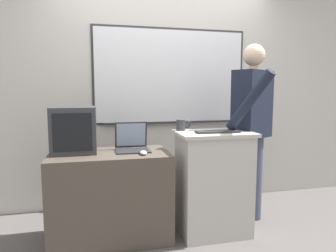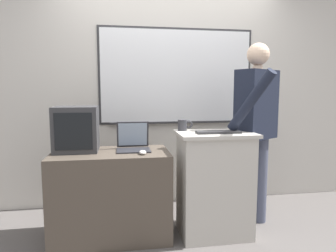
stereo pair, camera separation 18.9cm
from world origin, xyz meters
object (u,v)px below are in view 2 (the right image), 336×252
object	(u,v)px
side_desk	(112,195)
person_presenter	(256,122)
coffee_mug	(183,125)
wireless_keyboard	(218,132)
laptop	(133,141)
computer_mouse_by_laptop	(143,152)
crt_monitor	(76,129)
lectern_podium	(214,184)

from	to	relation	value
side_desk	person_presenter	distance (m)	1.50
coffee_mug	side_desk	bearing A→B (deg)	-174.55
coffee_mug	wireless_keyboard	bearing A→B (deg)	-40.05
laptop	wireless_keyboard	bearing A→B (deg)	-18.32
laptop	wireless_keyboard	distance (m)	0.77
wireless_keyboard	computer_mouse_by_laptop	world-z (taller)	wireless_keyboard
side_desk	person_presenter	bearing A→B (deg)	0.97
computer_mouse_by_laptop	laptop	bearing A→B (deg)	107.22
side_desk	computer_mouse_by_laptop	size ratio (longest dim) A/B	10.24
side_desk	coffee_mug	distance (m)	0.90
person_presenter	coffee_mug	world-z (taller)	person_presenter
person_presenter	coffee_mug	size ratio (longest dim) A/B	12.48
crt_monitor	coffee_mug	xyz separation A→B (m)	(0.96, -0.03, 0.02)
side_desk	computer_mouse_by_laptop	distance (m)	0.51
person_presenter	laptop	bearing A→B (deg)	145.82
lectern_podium	side_desk	bearing A→B (deg)	173.79
wireless_keyboard	crt_monitor	xyz separation A→B (m)	(-1.23, 0.25, 0.02)
side_desk	lectern_podium	bearing A→B (deg)	-6.21
crt_monitor	side_desk	bearing A→B (deg)	-16.83
person_presenter	computer_mouse_by_laptop	distance (m)	1.13
computer_mouse_by_laptop	coffee_mug	world-z (taller)	coffee_mug
wireless_keyboard	computer_mouse_by_laptop	size ratio (longest dim) A/B	3.82
side_desk	laptop	size ratio (longest dim) A/B	3.43
lectern_podium	computer_mouse_by_laptop	distance (m)	0.73
person_presenter	crt_monitor	bearing A→B (deg)	146.42
side_desk	computer_mouse_by_laptop	world-z (taller)	computer_mouse_by_laptop
side_desk	crt_monitor	world-z (taller)	crt_monitor
lectern_podium	coffee_mug	bearing A→B (deg)	147.58
side_desk	computer_mouse_by_laptop	xyz separation A→B (m)	(0.27, -0.15, 0.41)
laptop	computer_mouse_by_laptop	bearing A→B (deg)	-72.78
wireless_keyboard	coffee_mug	xyz separation A→B (m)	(-0.27, 0.22, 0.04)
coffee_mug	lectern_podium	bearing A→B (deg)	-32.42
person_presenter	crt_monitor	size ratio (longest dim) A/B	4.41
side_desk	wireless_keyboard	xyz separation A→B (m)	(0.93, -0.16, 0.57)
person_presenter	side_desk	bearing A→B (deg)	149.68
side_desk	person_presenter	size ratio (longest dim) A/B	0.58
lectern_podium	wireless_keyboard	bearing A→B (deg)	-83.15
laptop	coffee_mug	xyz separation A→B (m)	(0.46, -0.02, 0.14)
coffee_mug	computer_mouse_by_laptop	bearing A→B (deg)	-151.85
lectern_podium	crt_monitor	xyz separation A→B (m)	(-1.22, 0.19, 0.50)
lectern_podium	crt_monitor	world-z (taller)	crt_monitor
laptop	crt_monitor	bearing A→B (deg)	179.12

